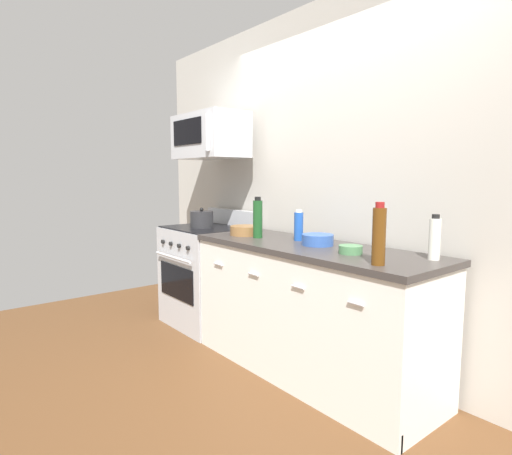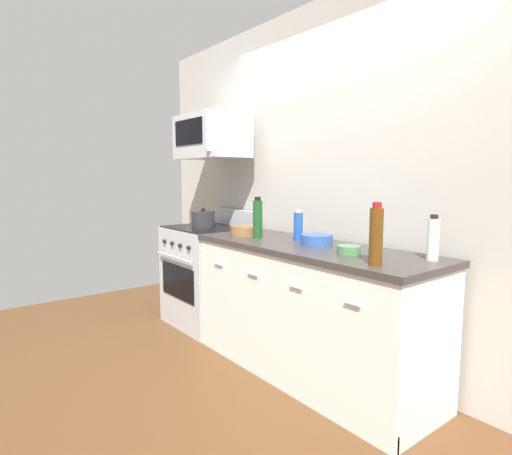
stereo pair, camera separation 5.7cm
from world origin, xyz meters
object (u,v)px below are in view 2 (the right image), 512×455
object	(u,v)px
range_oven	(209,275)
bottle_soda_blue	(298,226)
microwave	(211,136)
bottle_wine_amber	(376,236)
stockpot	(203,219)
bowl_wooden_salad	(245,230)
bottle_vinegar_white	(433,239)
bowl_green_glaze	(349,250)
bottle_wine_green	(258,218)
bowl_blue_mixing	(317,240)

from	to	relation	value
range_oven	bottle_soda_blue	world-z (taller)	bottle_soda_blue
microwave	bottle_wine_amber	distance (m)	2.13
microwave	stockpot	bearing A→B (deg)	-90.13
microwave	bowl_wooden_salad	distance (m)	1.02
bottle_vinegar_white	bowl_green_glaze	bearing A→B (deg)	-152.90
bottle_soda_blue	bowl_green_glaze	xyz separation A→B (m)	(0.58, -0.13, -0.08)
bottle_wine_green	stockpot	xyz separation A→B (m)	(-0.83, 0.01, -0.07)
bottle_wine_amber	stockpot	distance (m)	2.01
microwave	bottle_wine_green	xyz separation A→B (m)	(0.83, -0.11, -0.68)
bottle_soda_blue	bottle_vinegar_white	bearing A→B (deg)	4.92
bottle_wine_amber	bottle_soda_blue	size ratio (longest dim) A/B	1.47
bottle_soda_blue	bowl_wooden_salad	bearing A→B (deg)	-165.49
bottle_wine_amber	bottle_soda_blue	world-z (taller)	bottle_wine_amber
bottle_wine_amber	bowl_blue_mixing	distance (m)	0.70
bowl_blue_mixing	bowl_wooden_salad	bearing A→B (deg)	-173.69
bottle_wine_green	bowl_wooden_salad	bearing A→B (deg)	174.40
bottle_wine_amber	bowl_wooden_salad	distance (m)	1.38
range_oven	bottle_wine_amber	world-z (taller)	bottle_wine_amber
bottle_vinegar_white	bowl_wooden_salad	world-z (taller)	bottle_vinegar_white
microwave	bottle_vinegar_white	xyz separation A→B (m)	(2.12, 0.12, -0.71)
bowl_wooden_salad	stockpot	world-z (taller)	stockpot
range_oven	bowl_green_glaze	xyz separation A→B (m)	(1.70, -0.05, 0.48)
bottle_vinegar_white	bowl_wooden_salad	xyz separation A→B (m)	(-1.48, -0.21, -0.08)
bowl_wooden_salad	microwave	bearing A→B (deg)	171.91
range_oven	bottle_wine_green	bearing A→B (deg)	-4.45
bottle_wine_green	bowl_green_glaze	size ratio (longest dim) A/B	2.18
bowl_blue_mixing	stockpot	world-z (taller)	stockpot
bowl_green_glaze	bottle_vinegar_white	bearing A→B (deg)	27.10
bottle_wine_amber	bottle_soda_blue	bearing A→B (deg)	162.34
range_oven	stockpot	bearing A→B (deg)	-90.00
bowl_blue_mixing	microwave	bearing A→B (deg)	179.51
bowl_wooden_salad	bowl_green_glaze	bearing A→B (deg)	-0.14
range_oven	bowl_blue_mixing	bearing A→B (deg)	1.40
microwave	stockpot	xyz separation A→B (m)	(-0.00, -0.10, -0.75)
microwave	bowl_wooden_salad	world-z (taller)	microwave
bottle_wine_amber	bottle_vinegar_white	size ratio (longest dim) A/B	1.30
bottle_soda_blue	bowl_wooden_salad	size ratio (longest dim) A/B	0.96
bottle_soda_blue	bowl_wooden_salad	world-z (taller)	bottle_soda_blue
bottle_wine_green	bowl_green_glaze	distance (m)	0.88
bottle_wine_amber	stockpot	bearing A→B (deg)	175.77
bottle_vinegar_white	bottle_wine_green	bearing A→B (deg)	-169.95
bottle_wine_amber	bottle_wine_green	bearing A→B (deg)	173.35
range_oven	bowl_wooden_salad	world-z (taller)	range_oven
microwave	bottle_soda_blue	xyz separation A→B (m)	(1.12, 0.03, -0.72)
microwave	bowl_green_glaze	size ratio (longest dim) A/B	5.17
bottle_wine_amber	bottle_vinegar_white	bearing A→B (deg)	72.91
bowl_blue_mixing	bowl_wooden_salad	world-z (taller)	same
microwave	bottle_vinegar_white	bearing A→B (deg)	3.24
bottle_soda_blue	bowl_green_glaze	size ratio (longest dim) A/B	1.58
stockpot	bottle_wine_amber	bearing A→B (deg)	-4.23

